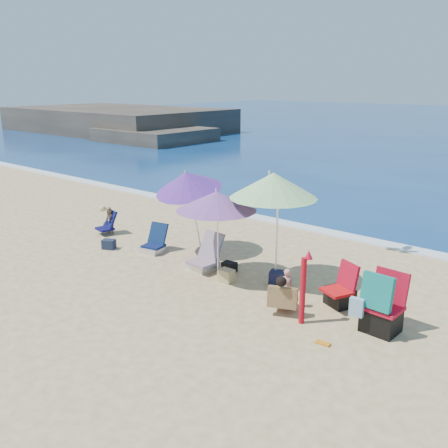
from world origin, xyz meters
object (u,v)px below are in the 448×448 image
Objects in this scene: person_center at (285,292)px; camp_chair_left at (341,293)px; camp_chair_right at (381,310)px; person_left at (109,220)px; umbrella_striped at (273,185)px; chair_rainbow at (204,260)px; umbrella_turquoise at (216,201)px; chair_navy at (154,245)px; umbrella_blue at (187,181)px; furled_umbrella at (304,284)px.

camp_chair_left is at bearing 51.65° from person_center.
camp_chair_right is 8.05m from person_left.
umbrella_striped is 3.04× the size of person_center.
person_left is at bearing 175.34° from chair_rainbow.
camp_chair_right is at bearing -0.68° from umbrella_turquoise.
umbrella_turquoise is 0.92× the size of umbrella_striped.
umbrella_striped is 3.17m from camp_chair_right.
chair_navy is 1.73m from chair_rainbow.
chair_navy is at bearing 176.87° from camp_chair_right.
camp_chair_left is (4.26, -0.34, -1.53)m from umbrella_blue.
person_left is (-2.08, 0.25, 0.19)m from chair_navy.
person_center is at bearing 159.53° from furled_umbrella.
umbrella_striped is at bearing 11.93° from chair_rainbow.
camp_chair_left reaches higher than person_left.
umbrella_turquoise reaches higher than person_center.
umbrella_blue is 1.64× the size of furled_umbrella.
person_left is at bearing -179.75° from umbrella_striped.
umbrella_striped is 2.30m from furled_umbrella.
furled_umbrella is 1.56× the size of camp_chair_left.
camp_chair_right reaches higher than camp_chair_left.
umbrella_striped is at bearing 28.73° from umbrella_turquoise.
chair_rainbow is 2.64m from person_center.
camp_chair_left is 1.03× the size of person_left.
furled_umbrella is (1.47, -1.16, -1.34)m from umbrella_striped.
camp_chair_right reaches higher than person_center.
person_left is at bearing 170.60° from furled_umbrella.
umbrella_blue is 1.96m from chair_rainbow.
furled_umbrella is 1.16m from camp_chair_left.
camp_chair_left is 7.05m from person_left.
camp_chair_left is (3.24, 0.22, 0.04)m from chair_rainbow.
umbrella_striped is 2.46m from chair_rainbow.
umbrella_turquoise reaches higher than camp_chair_left.
chair_rainbow is at bearing 164.85° from furled_umbrella.
chair_navy is 4.35m from person_center.
furled_umbrella is 1.88× the size of chair_navy.
umbrella_blue is at bearing 161.21° from furled_umbrella.
camp_chair_right is (4.21, -0.27, 0.17)m from chair_rainbow.
umbrella_turquoise is 1.65× the size of furled_umbrella.
umbrella_striped reaches higher than camp_chair_right.
chair_navy is at bearing -144.62° from umbrella_blue.
person_center is (0.97, -0.98, -1.69)m from umbrella_striped.
camp_chair_left is (1.65, -0.12, -1.81)m from umbrella_striped.
person_left is at bearing 173.03° from chair_navy.
umbrella_striped is at bearing 0.25° from person_left.
umbrella_blue is 4.54m from camp_chair_left.
umbrella_turquoise is 3.09× the size of chair_navy.
person_left is at bearing 173.01° from umbrella_turquoise.
umbrella_turquoise is 2.76m from chair_navy.
furled_umbrella is 3.20m from chair_rainbow.
furled_umbrella reaches higher than chair_navy.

